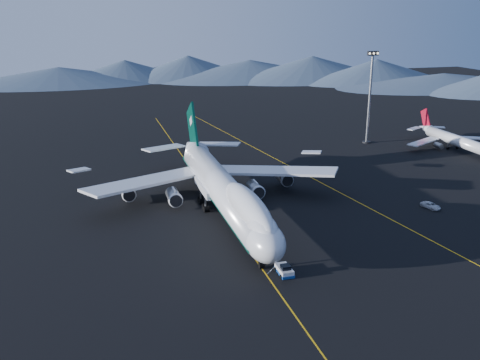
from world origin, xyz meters
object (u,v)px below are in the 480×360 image
object	(u,v)px
pushback_tug	(284,271)
floodlight_mast	(370,97)
service_van	(431,206)
boeing_747	(223,188)
second_jet	(454,140)

from	to	relation	value
pushback_tug	floodlight_mast	bearing A→B (deg)	53.22
service_van	floodlight_mast	distance (m)	62.75
boeing_747	service_van	xyz separation A→B (m)	(45.22, -9.57, -5.17)
floodlight_mast	pushback_tug	bearing A→B (deg)	-126.66
pushback_tug	service_van	size ratio (longest dim) A/B	0.93
floodlight_mast	boeing_747	bearing A→B (deg)	-141.37
boeing_747	second_jet	bearing A→B (deg)	21.95
service_van	pushback_tug	bearing A→B (deg)	-168.57
service_van	floodlight_mast	world-z (taller)	floodlight_mast
service_van	second_jet	bearing A→B (deg)	34.56
boeing_747	floodlight_mast	distance (m)	79.44
boeing_747	floodlight_mast	size ratio (longest dim) A/B	2.44
boeing_747	pushback_tug	xyz separation A→B (m)	(3.00, -29.53, -5.23)
pushback_tug	second_jet	size ratio (longest dim) A/B	0.12
service_van	floodlight_mast	xyz separation A→B (m)	(16.42, 58.83, 14.38)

